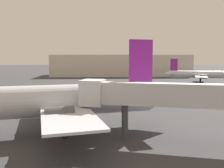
# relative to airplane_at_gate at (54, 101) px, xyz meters

# --- Properties ---
(airplane_at_gate) EXTENTS (32.18, 23.82, 11.23)m
(airplane_at_gate) POSITION_rel_airplane_at_gate_xyz_m (0.00, 0.00, 0.00)
(airplane_at_gate) COLOR silver
(airplane_at_gate) RESTS_ON ground_plane
(airplane_distant) EXTENTS (26.73, 20.98, 8.59)m
(airplane_distant) POSITION_rel_airplane_at_gate_xyz_m (41.37, 56.18, -0.87)
(airplane_distant) COLOR silver
(airplane_distant) RESTS_ON ground_plane
(jet_bridge) EXTENTS (19.57, 7.33, 6.52)m
(jet_bridge) POSITION_rel_airplane_at_gate_xyz_m (11.96, -3.41, 1.02)
(jet_bridge) COLOR silver
(jet_bridge) RESTS_ON ground_plane
(terminal_building) EXTENTS (66.76, 23.28, 10.24)m
(terminal_building) POSITION_rel_airplane_at_gate_xyz_m (15.85, 97.34, 1.15)
(terminal_building) COLOR beige
(terminal_building) RESTS_ON ground_plane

